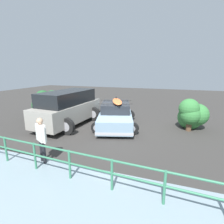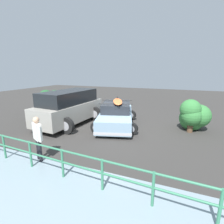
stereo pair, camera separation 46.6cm
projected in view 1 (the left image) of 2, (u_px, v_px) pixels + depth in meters
name	position (u px, v px, depth m)	size (l,w,h in m)	color
ground_plane	(114.00, 127.00, 9.94)	(44.00, 44.00, 0.02)	#383533
sedan_car	(115.00, 115.00, 10.08)	(3.11, 4.68, 1.61)	#8CADC6
suv_car	(68.00, 108.00, 10.12)	(2.85, 4.81, 2.00)	#9E998E
person_bystander	(41.00, 136.00, 5.95)	(0.56, 0.38, 1.61)	black
railing_fence	(90.00, 165.00, 4.85)	(9.50, 0.60, 0.90)	#387F5B
bush_near_left	(192.00, 115.00, 9.41)	(1.58, 1.72, 1.78)	brown
bush_near_right	(48.00, 103.00, 11.80)	(1.64, 1.91, 1.85)	brown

